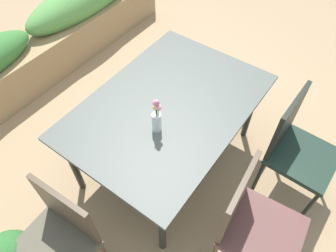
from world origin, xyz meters
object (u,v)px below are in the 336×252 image
object	(u,v)px
chair_end_left	(57,240)
planter_box	(35,48)
chair_near_right	(296,146)
flower_vase	(157,118)
dining_table	(168,110)
chair_near_left	(253,222)

from	to	relation	value
chair_end_left	planter_box	distance (m)	2.18
chair_end_left	chair_near_right	distance (m)	1.72
flower_vase	chair_near_right	bearing A→B (deg)	-54.89
chair_end_left	planter_box	xyz separation A→B (m)	(1.23, 1.80, -0.16)
dining_table	chair_near_right	bearing A→B (deg)	-69.00
dining_table	planter_box	xyz separation A→B (m)	(0.10, 1.80, -0.31)
chair_near_left	dining_table	bearing A→B (deg)	-116.18
chair_end_left	chair_near_right	bearing A→B (deg)	-124.42
dining_table	planter_box	world-z (taller)	planter_box
dining_table	chair_near_right	size ratio (longest dim) A/B	1.58
chair_near_right	chair_near_left	distance (m)	0.69
dining_table	flower_vase	size ratio (longest dim) A/B	4.99
chair_near_left	flower_vase	distance (m)	0.88
flower_vase	planter_box	xyz separation A→B (m)	(0.33, 1.88, -0.49)
chair_near_right	chair_end_left	bearing A→B (deg)	-29.60
dining_table	chair_near_left	xyz separation A→B (m)	(-0.35, -0.89, -0.13)
dining_table	flower_vase	xyz separation A→B (m)	(-0.23, -0.08, 0.18)
flower_vase	planter_box	size ratio (longest dim) A/B	0.09
dining_table	planter_box	size ratio (longest dim) A/B	0.43
dining_table	chair_near_left	distance (m)	0.97
planter_box	chair_near_right	bearing A→B (deg)	-84.93
chair_near_left	flower_vase	size ratio (longest dim) A/B	3.10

